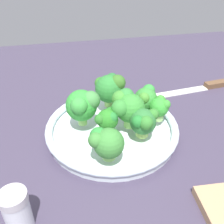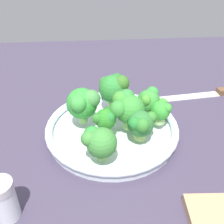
% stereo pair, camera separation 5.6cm
% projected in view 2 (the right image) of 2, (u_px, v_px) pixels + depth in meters
% --- Properties ---
extents(ground_plane, '(1.30, 1.30, 0.03)m').
position_uv_depth(ground_plane, '(109.00, 146.00, 0.58)').
color(ground_plane, '#3E364B').
extents(bowl, '(0.29, 0.29, 0.03)m').
position_uv_depth(bowl, '(112.00, 129.00, 0.59)').
color(bowl, silver).
rests_on(bowl, ground_plane).
extents(broccoli_floret_0, '(0.07, 0.07, 0.08)m').
position_uv_depth(broccoli_floret_0, '(127.00, 107.00, 0.54)').
color(broccoli_floret_0, '#94D069').
rests_on(broccoli_floret_0, bowl).
extents(broccoli_floret_1, '(0.04, 0.04, 0.05)m').
position_uv_depth(broccoli_floret_1, '(161.00, 110.00, 0.56)').
color(broccoli_floret_1, '#94C96E').
rests_on(broccoli_floret_1, bowl).
extents(broccoli_floret_2, '(0.07, 0.07, 0.08)m').
position_uv_depth(broccoli_floret_2, '(83.00, 103.00, 0.55)').
color(broccoli_floret_2, '#7DB554').
rests_on(broccoli_floret_2, bowl).
extents(broccoli_floret_3, '(0.06, 0.06, 0.06)m').
position_uv_depth(broccoli_floret_3, '(99.00, 142.00, 0.47)').
color(broccoli_floret_3, '#97CE69').
rests_on(broccoli_floret_3, bowl).
extents(broccoli_floret_4, '(0.07, 0.07, 0.08)m').
position_uv_depth(broccoli_floret_4, '(114.00, 88.00, 0.61)').
color(broccoli_floret_4, '#8FC05D').
rests_on(broccoli_floret_4, bowl).
extents(broccoli_floret_5, '(0.05, 0.06, 0.06)m').
position_uv_depth(broccoli_floret_5, '(149.00, 100.00, 0.59)').
color(broccoli_floret_5, '#84BF5B').
rests_on(broccoli_floret_5, bowl).
extents(broccoli_floret_6, '(0.05, 0.05, 0.06)m').
position_uv_depth(broccoli_floret_6, '(106.00, 119.00, 0.53)').
color(broccoli_floret_6, '#9AD860').
rests_on(broccoli_floret_6, bowl).
extents(broccoli_floret_7, '(0.06, 0.06, 0.06)m').
position_uv_depth(broccoli_floret_7, '(141.00, 124.00, 0.52)').
color(broccoli_floret_7, '#86B050').
rests_on(broccoli_floret_7, bowl).
extents(knife, '(0.27, 0.05, 0.01)m').
position_uv_depth(knife, '(218.00, 92.00, 0.74)').
color(knife, silver).
rests_on(knife, ground_plane).
extents(pepper_shaker, '(0.04, 0.04, 0.07)m').
position_uv_depth(pepper_shaker, '(3.00, 200.00, 0.40)').
color(pepper_shaker, silver).
rests_on(pepper_shaker, ground_plane).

